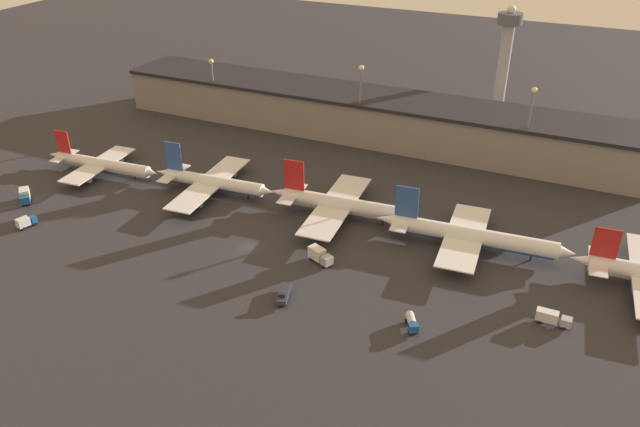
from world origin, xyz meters
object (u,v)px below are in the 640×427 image
service_vehicle_3 (320,255)px  service_vehicle_4 (552,318)px  service_vehicle_2 (283,294)px  control_tower (505,53)px  service_vehicle_5 (412,322)px  airplane_3 (471,236)px  airplane_1 (213,182)px  airplane_0 (101,164)px  service_vehicle_1 (25,196)px  airplane_2 (340,205)px  service_vehicle_0 (26,222)px

service_vehicle_3 → service_vehicle_4: size_ratio=0.98×
service_vehicle_2 → service_vehicle_4: bearing=88.6°
service_vehicle_4 → control_tower: bearing=106.1°
service_vehicle_5 → airplane_3: bearing=145.2°
airplane_1 → control_tower: (64.02, 102.02, 20.68)m
airplane_0 → airplane_3: (115.51, 4.34, 0.62)m
airplane_0 → service_vehicle_1: size_ratio=6.18×
service_vehicle_3 → airplane_2: bearing=124.2°
service_vehicle_5 → service_vehicle_0: bearing=-116.7°
airplane_0 → airplane_1: airplane_1 is taller
service_vehicle_1 → service_vehicle_3: 90.91m
airplane_1 → service_vehicle_2: bearing=-45.1°
airplane_1 → airplane_3: bearing=-3.5°
service_vehicle_4 → control_tower: 130.30m
airplane_3 → service_vehicle_3: bearing=-150.6°
airplane_1 → service_vehicle_5: (72.32, -35.03, -1.93)m
service_vehicle_1 → service_vehicle_0: bearing=0.3°
airplane_3 → control_tower: size_ratio=1.21×
airplane_1 → service_vehicle_2: airplane_1 is taller
airplane_1 → service_vehicle_1: bearing=-153.5°
airplane_3 → control_tower: (-12.40, 101.15, 20.32)m
airplane_3 → service_vehicle_1: (-122.78, -28.36, -1.80)m
service_vehicle_2 → service_vehicle_3: 16.81m
service_vehicle_1 → service_vehicle_4: 145.53m
airplane_0 → control_tower: bearing=41.4°
airplane_3 → service_vehicle_5: size_ratio=8.96×
service_vehicle_5 → control_tower: size_ratio=0.13×
airplane_2 → control_tower: 104.49m
service_vehicle_2 → service_vehicle_5: (29.31, 2.22, 0.27)m
service_vehicle_0 → control_tower: (98.76, 140.05, 22.44)m
service_vehicle_5 → control_tower: (-8.30, 137.05, 22.61)m
airplane_2 → service_vehicle_1: bearing=-165.1°
service_vehicle_4 → control_tower: size_ratio=0.18×
airplane_0 → service_vehicle_4: (138.14, -18.02, -1.41)m
service_vehicle_4 → airplane_1: bearing=168.1°
airplane_0 → service_vehicle_5: 115.82m
airplane_2 → airplane_3: airplane_2 is taller
airplane_1 → service_vehicle_4: airplane_1 is taller
service_vehicle_0 → service_vehicle_1: 15.69m
service_vehicle_1 → service_vehicle_5: 118.93m
airplane_2 → airplane_3: 36.47m
airplane_3 → airplane_1: bearing=176.5°
airplane_3 → service_vehicle_3: size_ratio=6.97×
service_vehicle_0 → service_vehicle_4: service_vehicle_4 is taller
service_vehicle_3 → service_vehicle_0: bearing=-143.9°
service_vehicle_0 → service_vehicle_1: (-11.62, 10.54, 0.32)m
service_vehicle_1 → service_vehicle_2: service_vehicle_1 is taller
airplane_0 → service_vehicle_0: bearing=-87.0°
service_vehicle_4 → service_vehicle_5: service_vehicle_4 is taller
airplane_0 → service_vehicle_4: 139.32m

